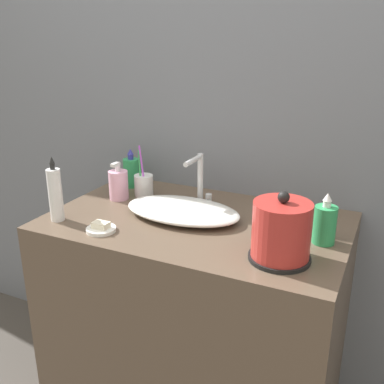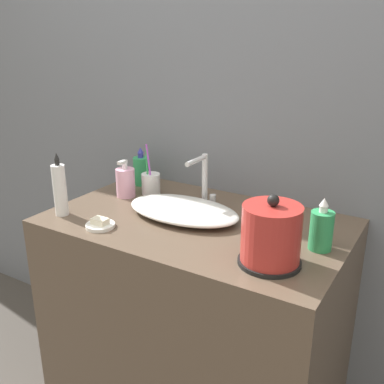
{
  "view_description": "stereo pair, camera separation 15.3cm",
  "coord_description": "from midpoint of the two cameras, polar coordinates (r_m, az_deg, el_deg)",
  "views": [
    {
      "loc": [
        0.6,
        -0.99,
        1.47
      ],
      "look_at": [
        -0.02,
        0.32,
        0.96
      ],
      "focal_mm": 42.0,
      "sensor_mm": 36.0,
      "label": 1
    },
    {
      "loc": [
        0.73,
        -0.92,
        1.47
      ],
      "look_at": [
        -0.02,
        0.32,
        0.96
      ],
      "focal_mm": 42.0,
      "sensor_mm": 36.0,
      "label": 2
    }
  ],
  "objects": [
    {
      "name": "wall_back",
      "position": [
        1.75,
        2.79,
        13.89
      ],
      "size": [
        6.0,
        0.04,
        2.6
      ],
      "color": "slate",
      "rests_on": "ground_plane"
    },
    {
      "name": "vanity_counter",
      "position": [
        1.77,
        -2.05,
        -16.48
      ],
      "size": [
        1.03,
        0.63,
        0.86
      ],
      "color": "brown",
      "rests_on": "ground_plane"
    },
    {
      "name": "sink_basin",
      "position": [
        1.58,
        -4.01,
        -2.38
      ],
      "size": [
        0.42,
        0.25,
        0.05
      ],
      "color": "white",
      "rests_on": "vanity_counter"
    },
    {
      "name": "faucet",
      "position": [
        1.66,
        -1.64,
        1.86
      ],
      "size": [
        0.06,
        0.14,
        0.19
      ],
      "color": "silver",
      "rests_on": "vanity_counter"
    },
    {
      "name": "electric_kettle",
      "position": [
        1.27,
        7.89,
        -5.31
      ],
      "size": [
        0.18,
        0.18,
        0.21
      ],
      "color": "black",
      "rests_on": "vanity_counter"
    },
    {
      "name": "toothbrush_cup",
      "position": [
        1.79,
        -8.59,
        0.87
      ],
      "size": [
        0.07,
        0.07,
        0.21
      ],
      "color": "silver",
      "rests_on": "vanity_counter"
    },
    {
      "name": "lotion_bottle",
      "position": [
        1.77,
        -11.78,
        0.9
      ],
      "size": [
        0.07,
        0.07,
        0.15
      ],
      "color": "#EAA8C6",
      "rests_on": "vanity_counter"
    },
    {
      "name": "shampoo_bottle",
      "position": [
        1.61,
        -19.6,
        -0.3
      ],
      "size": [
        0.05,
        0.05,
        0.23
      ],
      "color": "white",
      "rests_on": "vanity_counter"
    },
    {
      "name": "mouthwash_bottle",
      "position": [
        1.41,
        13.57,
        -4.0
      ],
      "size": [
        0.07,
        0.07,
        0.16
      ],
      "color": "#2D9956",
      "rests_on": "vanity_counter"
    },
    {
      "name": "hand_cream_bottle",
      "position": [
        1.9,
        -10.02,
        2.5
      ],
      "size": [
        0.07,
        0.07,
        0.16
      ],
      "color": "#2D9956",
      "rests_on": "vanity_counter"
    },
    {
      "name": "soap_dish",
      "position": [
        1.51,
        -14.34,
        -4.55
      ],
      "size": [
        0.1,
        0.1,
        0.03
      ],
      "color": "white",
      "rests_on": "vanity_counter"
    }
  ]
}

